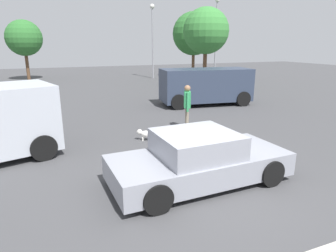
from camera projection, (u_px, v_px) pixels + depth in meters
ground_plane at (202, 185)px, 7.05m from camera, size 80.00×80.00×0.00m
sedan_foreground at (198, 160)px, 7.04m from camera, size 4.37×2.08×1.27m
dog at (145, 134)px, 10.23m from camera, size 0.55×0.41×0.40m
suv_dark at (205, 85)px, 16.13m from camera, size 5.07×2.68×1.97m
pedestrian at (187, 103)px, 11.34m from camera, size 0.37×0.54×1.75m
light_post_near at (152, 29)px, 27.78m from camera, size 0.44×0.44×6.85m
light_post_mid at (216, 25)px, 29.80m from camera, size 0.44×0.44×7.68m
tree_back_left at (24, 38)px, 26.64m from camera, size 3.20×3.20×5.39m
tree_back_center at (206, 31)px, 21.88m from camera, size 3.42×3.42×5.92m
tree_back_right at (194, 34)px, 28.49m from camera, size 4.13×4.13×6.30m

